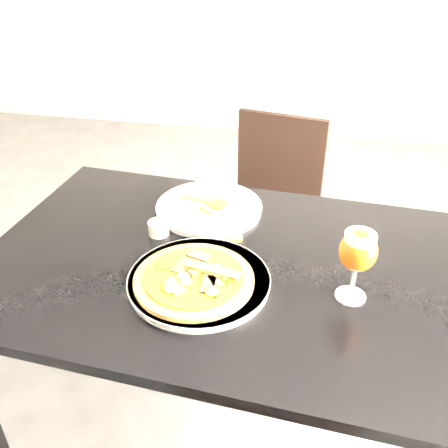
% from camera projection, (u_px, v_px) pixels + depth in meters
% --- Properties ---
extents(dining_table, '(1.26, 0.89, 0.75)m').
position_uv_depth(dining_table, '(219.00, 287.00, 1.31)').
color(dining_table, black).
rests_on(dining_table, ground).
extents(chair_far, '(0.44, 0.44, 0.82)m').
position_uv_depth(chair_far, '(270.00, 210.00, 2.05)').
color(chair_far, black).
rests_on(chair_far, ground).
extents(plate_main, '(0.42, 0.42, 0.02)m').
position_uv_depth(plate_main, '(199.00, 281.00, 1.18)').
color(plate_main, white).
rests_on(plate_main, dining_table).
extents(pizza, '(0.28, 0.28, 0.03)m').
position_uv_depth(pizza, '(194.00, 279.00, 1.16)').
color(pizza, olive).
rests_on(pizza, plate_main).
extents(plate_second, '(0.38, 0.38, 0.02)m').
position_uv_depth(plate_second, '(209.00, 208.00, 1.47)').
color(plate_second, white).
rests_on(plate_second, dining_table).
extents(crust_scraps, '(0.17, 0.11, 0.01)m').
position_uv_depth(crust_scraps, '(212.00, 204.00, 1.46)').
color(crust_scraps, olive).
rests_on(crust_scraps, plate_second).
extents(loose_crust, '(0.12, 0.04, 0.01)m').
position_uv_depth(loose_crust, '(220.00, 238.00, 1.34)').
color(loose_crust, olive).
rests_on(loose_crust, dining_table).
extents(sauce_cup, '(0.06, 0.06, 0.04)m').
position_uv_depth(sauce_cup, '(159.00, 227.00, 1.35)').
color(sauce_cup, beige).
rests_on(sauce_cup, dining_table).
extents(beer_glass, '(0.08, 0.08, 0.18)m').
position_uv_depth(beer_glass, '(358.00, 252.00, 1.08)').
color(beer_glass, silver).
rests_on(beer_glass, dining_table).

